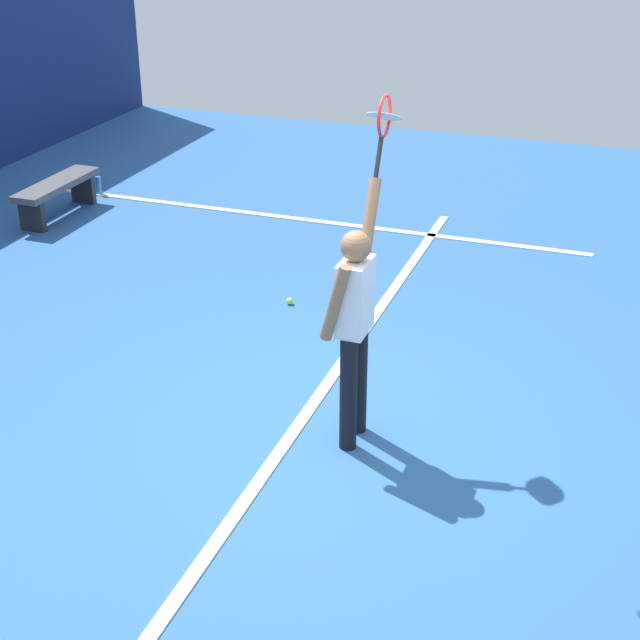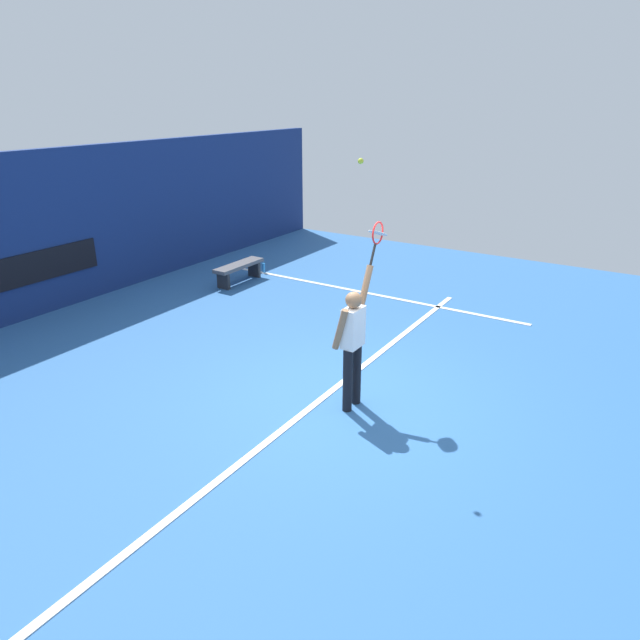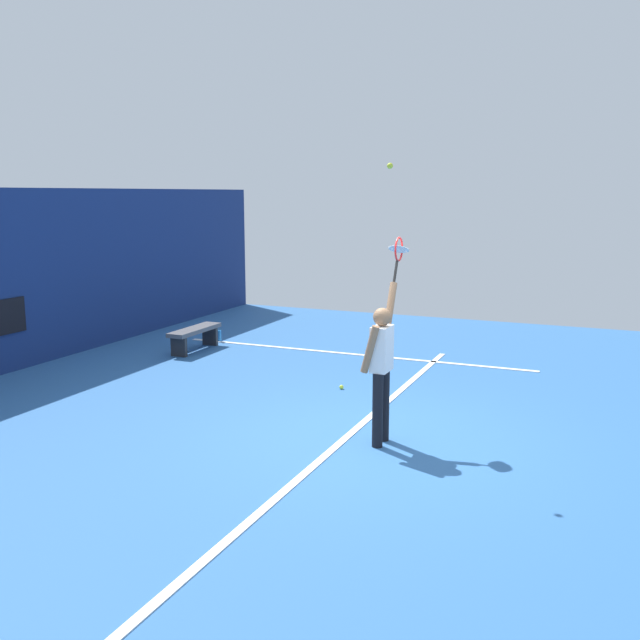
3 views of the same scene
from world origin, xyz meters
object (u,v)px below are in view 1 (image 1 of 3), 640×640
(tennis_racket, at_px, (384,121))
(spare_ball, at_px, (290,301))
(court_bench, at_px, (57,190))
(water_bottle, at_px, (99,185))
(tennis_player, at_px, (354,319))

(tennis_racket, distance_m, spare_ball, 3.03)
(spare_ball, bearing_deg, court_bench, 68.19)
(water_bottle, height_order, spare_ball, water_bottle)
(tennis_player, distance_m, spare_ball, 2.67)
(tennis_racket, height_order, water_bottle, tennis_racket)
(tennis_racket, distance_m, court_bench, 6.11)
(court_bench, relative_size, water_bottle, 5.83)
(tennis_racket, relative_size, water_bottle, 2.58)
(tennis_player, relative_size, tennis_racket, 3.16)
(tennis_racket, bearing_deg, court_bench, 59.41)
(tennis_racket, xyz_separation_m, court_bench, (2.94, 4.98, -1.97))
(court_bench, height_order, spare_ball, court_bench)
(court_bench, bearing_deg, water_bottle, 0.00)
(water_bottle, bearing_deg, tennis_racket, -127.79)
(tennis_player, relative_size, water_bottle, 8.15)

